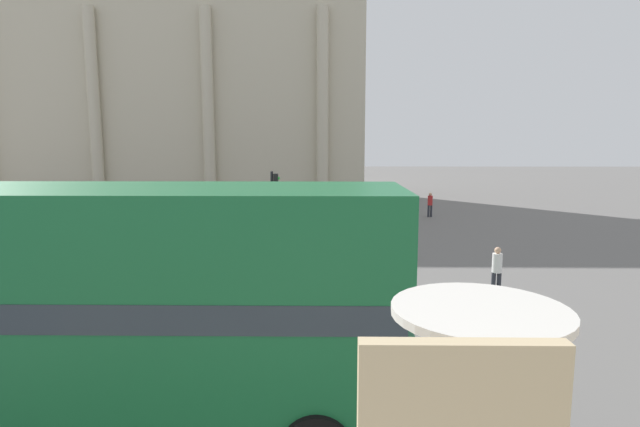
# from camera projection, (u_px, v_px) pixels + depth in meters

# --- Properties ---
(double_decker_bus) EXTENTS (10.52, 2.73, 4.27)m
(double_decker_bus) POSITION_uv_depth(u_px,v_px,m) (88.00, 300.00, 8.34)
(double_decker_bus) COLOR black
(double_decker_bus) RESTS_ON ground_plane
(cafe_dining_table) EXTENTS (0.60, 0.60, 0.73)m
(cafe_dining_table) POSITION_uv_depth(u_px,v_px,m) (478.00, 362.00, 1.71)
(cafe_dining_table) COLOR #2D2D30
(cafe_dining_table) RESTS_ON cafe_floor_slab
(plaza_building_left) EXTENTS (33.36, 12.93, 18.15)m
(plaza_building_left) POSITION_uv_depth(u_px,v_px,m) (175.00, 95.00, 44.00)
(plaza_building_left) COLOR beige
(plaza_building_left) RESTS_ON ground_plane
(traffic_light_near) EXTENTS (0.42, 0.24, 3.24)m
(traffic_light_near) POSITION_uv_depth(u_px,v_px,m) (132.00, 246.00, 13.81)
(traffic_light_near) COLOR black
(traffic_light_near) RESTS_ON ground_plane
(traffic_light_mid) EXTENTS (0.42, 0.24, 3.70)m
(traffic_light_mid) POSITION_uv_depth(u_px,v_px,m) (274.00, 200.00, 22.22)
(traffic_light_mid) COLOR black
(traffic_light_mid) RESTS_ON ground_plane
(car_maroon) EXTENTS (4.20, 1.93, 1.35)m
(car_maroon) POSITION_uv_depth(u_px,v_px,m) (191.00, 214.00, 29.89)
(car_maroon) COLOR black
(car_maroon) RESTS_ON ground_plane
(car_navy) EXTENTS (4.20, 1.93, 1.35)m
(car_navy) POSITION_uv_depth(u_px,v_px,m) (197.00, 229.00, 24.88)
(car_navy) COLOR black
(car_navy) RESTS_ON ground_plane
(pedestrian_white) EXTENTS (0.32, 0.32, 1.63)m
(pedestrian_white) POSITION_uv_depth(u_px,v_px,m) (497.00, 268.00, 16.22)
(pedestrian_white) COLOR #282B33
(pedestrian_white) RESTS_ON ground_plane
(pedestrian_red) EXTENTS (0.32, 0.32, 1.64)m
(pedestrian_red) POSITION_uv_depth(u_px,v_px,m) (430.00, 203.00, 33.33)
(pedestrian_red) COLOR #282B33
(pedestrian_red) RESTS_ON ground_plane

